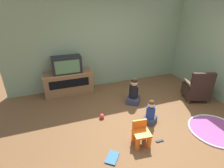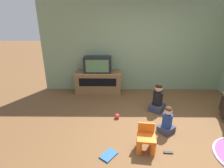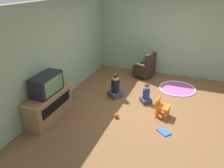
% 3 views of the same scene
% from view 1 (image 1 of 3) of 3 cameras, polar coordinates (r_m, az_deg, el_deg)
% --- Properties ---
extents(ground_plane, '(30.00, 30.00, 0.00)m').
position_cam_1_polar(ground_plane, '(3.85, 12.02, -14.22)').
color(ground_plane, brown).
extents(wall_back, '(5.46, 0.12, 2.55)m').
position_cam_1_polar(wall_back, '(5.25, -3.41, 12.97)').
color(wall_back, gray).
rests_on(wall_back, ground_plane).
extents(tv_cabinet, '(1.35, 0.45, 0.64)m').
position_cam_1_polar(tv_cabinet, '(5.08, -13.94, 0.52)').
color(tv_cabinet, brown).
rests_on(tv_cabinet, ground_plane).
extents(television, '(0.77, 0.38, 0.45)m').
position_cam_1_polar(television, '(4.86, -14.57, 6.11)').
color(television, black).
rests_on(television, tv_cabinet).
extents(black_armchair, '(0.73, 0.70, 0.86)m').
position_cam_1_polar(black_armchair, '(5.09, 26.07, -1.45)').
color(black_armchair, brown).
rests_on(black_armchair, ground_plane).
extents(yellow_kid_chair, '(0.34, 0.32, 0.45)m').
position_cam_1_polar(yellow_kid_chair, '(3.39, 9.48, -16.07)').
color(yellow_kid_chair, orange).
rests_on(yellow_kid_chair, ground_plane).
extents(play_mat, '(1.08, 1.08, 0.04)m').
position_cam_1_polar(play_mat, '(4.31, 30.71, -12.79)').
color(play_mat, '#A54C8C').
rests_on(play_mat, ground_plane).
extents(child_watching_left, '(0.38, 0.37, 0.56)m').
position_cam_1_polar(child_watching_left, '(3.90, 12.45, -9.19)').
color(child_watching_left, '#33384C').
rests_on(child_watching_left, ground_plane).
extents(child_watching_center, '(0.45, 0.46, 0.69)m').
position_cam_1_polar(child_watching_center, '(4.52, 7.08, -2.70)').
color(child_watching_center, '#33384C').
rests_on(child_watching_center, ground_plane).
extents(toy_ball, '(0.11, 0.11, 0.11)m').
position_cam_1_polar(toy_ball, '(4.04, -3.31, -10.42)').
color(toy_ball, red).
rests_on(toy_ball, ground_plane).
extents(book, '(0.32, 0.33, 0.02)m').
position_cam_1_polar(book, '(3.23, 0.11, -22.92)').
color(book, '#235699').
rests_on(book, ground_plane).
extents(remote_control, '(0.15, 0.05, 0.02)m').
position_cam_1_polar(remote_control, '(3.62, 15.29, -17.49)').
color(remote_control, black).
rests_on(remote_control, ground_plane).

